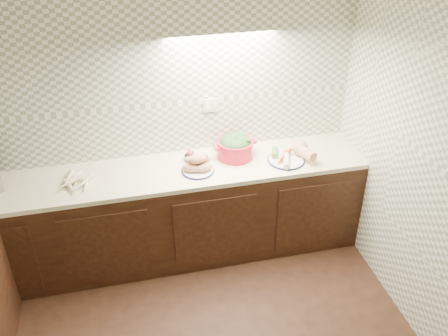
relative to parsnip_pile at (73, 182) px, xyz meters
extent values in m
cube|color=white|center=(0.65, -1.47, 1.65)|extent=(3.60, 3.60, 0.05)
cube|color=gray|center=(0.65, 0.31, 0.37)|extent=(3.60, 0.05, 2.60)
cube|color=beige|center=(1.20, 0.32, 0.39)|extent=(0.13, 0.01, 0.12)
cube|color=black|center=(0.65, 0.03, -0.50)|extent=(3.60, 0.60, 0.86)
cube|color=#F7F2C0|center=(0.65, 0.03, -0.05)|extent=(3.60, 0.60, 0.04)
cone|color=#F8F1C5|center=(-0.04, 0.07, -0.01)|extent=(0.06, 0.19, 0.04)
cone|color=#F8F1C5|center=(-0.09, 0.00, -0.01)|extent=(0.04, 0.19, 0.04)
cone|color=#F8F1C5|center=(0.09, 0.08, -0.01)|extent=(0.09, 0.18, 0.04)
cone|color=#F8F1C5|center=(0.09, -0.06, 0.00)|extent=(0.08, 0.17, 0.05)
cone|color=#F8F1C5|center=(0.02, -0.08, 0.00)|extent=(0.07, 0.17, 0.04)
cone|color=#F8F1C5|center=(0.02, -0.01, -0.01)|extent=(0.16, 0.16, 0.04)
cone|color=#F8F1C5|center=(-0.12, 0.03, -0.01)|extent=(0.07, 0.22, 0.04)
cone|color=#F8F1C5|center=(-0.04, 0.03, 0.02)|extent=(0.08, 0.18, 0.04)
cone|color=#F8F1C5|center=(0.06, -0.04, 0.02)|extent=(0.08, 0.17, 0.05)
cone|color=#F8F1C5|center=(-0.02, 0.02, 0.01)|extent=(0.10, 0.18, 0.04)
cylinder|color=#110F3D|center=(1.01, -0.03, -0.02)|extent=(0.27, 0.27, 0.01)
cylinder|color=white|center=(1.01, -0.03, -0.02)|extent=(0.26, 0.26, 0.02)
ellipsoid|color=tan|center=(0.95, -0.05, 0.02)|extent=(0.16, 0.09, 0.07)
ellipsoid|color=tan|center=(1.05, -0.07, 0.02)|extent=(0.16, 0.09, 0.07)
ellipsoid|color=tan|center=(1.01, 0.01, 0.02)|extent=(0.16, 0.09, 0.07)
ellipsoid|color=tan|center=(0.97, 0.00, 0.06)|extent=(0.16, 0.09, 0.07)
ellipsoid|color=tan|center=(1.05, 0.00, 0.06)|extent=(0.16, 0.09, 0.07)
ellipsoid|color=tan|center=(1.01, -0.04, 0.10)|extent=(0.16, 0.09, 0.07)
ellipsoid|color=tan|center=(1.03, -0.02, 0.10)|extent=(0.16, 0.09, 0.07)
cylinder|color=black|center=(0.99, 0.15, 0.00)|extent=(0.13, 0.13, 0.05)
sphere|color=maroon|center=(0.98, 0.15, 0.04)|extent=(0.07, 0.07, 0.07)
sphere|color=silver|center=(1.02, 0.16, 0.03)|extent=(0.04, 0.04, 0.04)
cylinder|color=red|center=(1.37, 0.12, 0.05)|extent=(0.36, 0.36, 0.16)
cube|color=red|center=(1.20, 0.10, 0.09)|extent=(0.05, 0.07, 0.02)
cube|color=red|center=(1.54, 0.15, 0.09)|extent=(0.05, 0.07, 0.02)
ellipsoid|color=#376C2B|center=(1.37, 0.12, 0.11)|extent=(0.28, 0.28, 0.15)
cylinder|color=#110F3D|center=(1.78, -0.05, -0.02)|extent=(0.32, 0.32, 0.01)
cylinder|color=white|center=(1.78, -0.05, -0.02)|extent=(0.30, 0.30, 0.02)
cone|color=#C34516|center=(1.77, -0.04, 0.01)|extent=(0.16, 0.15, 0.04)
cone|color=#C34516|center=(1.75, -0.04, 0.01)|extent=(0.13, 0.17, 0.04)
cone|color=#C34516|center=(1.77, -0.03, 0.01)|extent=(0.16, 0.15, 0.04)
cone|color=#C34516|center=(1.73, -0.01, 0.03)|extent=(0.09, 0.19, 0.04)
cylinder|color=silver|center=(1.75, -0.11, 0.01)|extent=(0.11, 0.21, 0.05)
cylinder|color=#4A7D34|center=(1.70, 0.04, 0.01)|extent=(0.09, 0.14, 0.05)
camera|label=1|loc=(0.41, -3.48, 2.22)|focal=40.00mm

